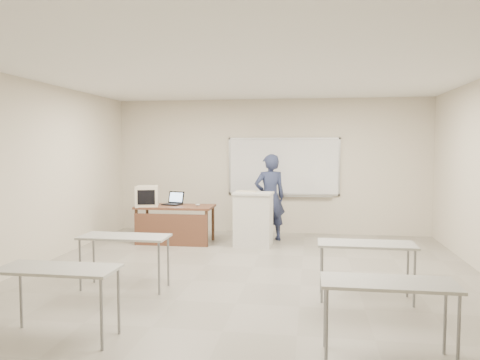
% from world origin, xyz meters
% --- Properties ---
extents(floor, '(7.00, 8.00, 0.01)m').
position_xyz_m(floor, '(0.00, 0.00, -0.01)').
color(floor, gray).
rests_on(floor, ground).
extents(whiteboard, '(2.48, 0.10, 1.31)m').
position_xyz_m(whiteboard, '(0.30, 3.97, 1.48)').
color(whiteboard, white).
rests_on(whiteboard, floor).
extents(student_desks, '(4.40, 2.20, 0.73)m').
position_xyz_m(student_desks, '(-0.00, -1.35, 0.67)').
color(student_desks, '#A3A49E').
rests_on(student_desks, floor).
extents(instructor_desk, '(1.54, 0.77, 0.75)m').
position_xyz_m(instructor_desk, '(-1.80, 2.49, 0.56)').
color(instructor_desk, brown).
rests_on(instructor_desk, floor).
extents(podium, '(0.75, 0.55, 1.05)m').
position_xyz_m(podium, '(-0.20, 2.50, 0.53)').
color(podium, silver).
rests_on(podium, floor).
extents(crt_monitor, '(0.44, 0.49, 0.42)m').
position_xyz_m(crt_monitor, '(-2.35, 2.48, 0.95)').
color(crt_monitor, beige).
rests_on(crt_monitor, instructor_desk).
extents(laptop, '(0.36, 0.33, 0.26)m').
position_xyz_m(laptop, '(-1.90, 2.76, 0.81)').
color(laptop, black).
rests_on(laptop, instructor_desk).
extents(mouse, '(0.10, 0.07, 0.04)m').
position_xyz_m(mouse, '(-1.35, 2.65, 0.77)').
color(mouse, '#A7ABB0').
rests_on(mouse, instructor_desk).
extents(keyboard, '(0.42, 0.22, 0.02)m').
position_xyz_m(keyboard, '(-0.35, 2.58, 1.07)').
color(keyboard, beige).
rests_on(keyboard, podium).
extents(presenter, '(0.76, 0.63, 1.79)m').
position_xyz_m(presenter, '(0.07, 3.10, 0.89)').
color(presenter, black).
rests_on(presenter, floor).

